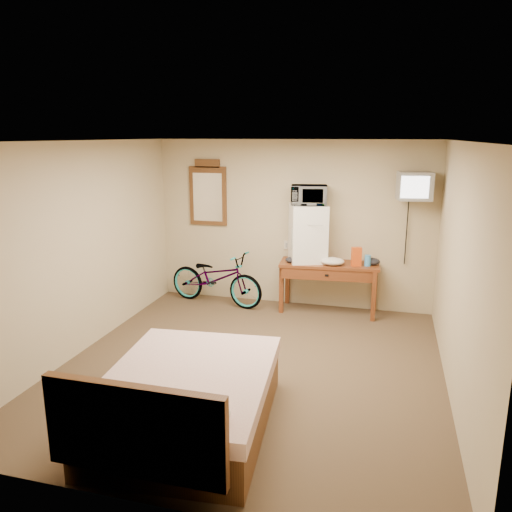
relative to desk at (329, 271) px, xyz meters
name	(u,v)px	position (x,y,z in m)	size (l,w,h in m)	color
room	(251,260)	(-0.61, -2.00, 0.61)	(4.60, 4.64, 2.50)	#3D2D1E
desk	(329,271)	(0.00, 0.00, 0.00)	(1.46, 0.65, 0.75)	brown
mini_fridge	(308,233)	(-0.33, 0.06, 0.53)	(0.64, 0.63, 0.83)	white
microwave	(309,195)	(-0.33, 0.06, 1.09)	(0.51, 0.34, 0.28)	white
snack_bag	(356,257)	(0.39, -0.04, 0.25)	(0.13, 0.08, 0.27)	#D44812
blue_cup	(368,260)	(0.54, 0.00, 0.19)	(0.09, 0.09, 0.16)	#4095DB
cloth_cream	(332,261)	(0.06, -0.08, 0.17)	(0.35, 0.27, 0.11)	silver
cloth_dark_a	(293,260)	(-0.51, -0.10, 0.16)	(0.23, 0.18, 0.09)	black
cloth_dark_b	(372,261)	(0.60, 0.08, 0.16)	(0.22, 0.18, 0.10)	black
crt_television	(414,186)	(1.10, 0.02, 1.26)	(0.48, 0.59, 0.38)	black
wall_mirror	(208,193)	(-1.95, 0.27, 1.04)	(0.60, 0.04, 1.02)	brown
bicycle	(216,278)	(-1.72, -0.05, -0.22)	(0.55, 1.58, 0.83)	black
bed	(185,400)	(-0.83, -3.38, -0.34)	(1.58, 2.00, 0.90)	brown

